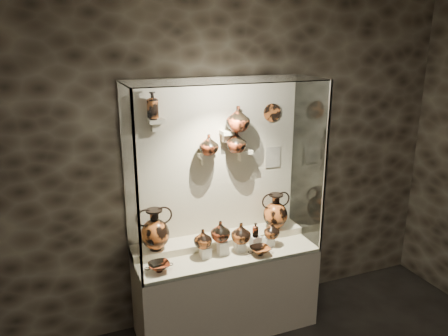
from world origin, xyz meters
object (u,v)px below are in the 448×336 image
Objects in this scene: ovoid_vase_a at (209,144)px; ovoid_vase_c at (236,142)px; jug_b at (220,231)px; lekythos_small at (255,229)px; kylix_left at (159,266)px; amphora_right at (275,211)px; jug_e at (272,230)px; amphora_left at (155,229)px; jug_a at (203,238)px; jug_c at (241,233)px; ovoid_vase_b at (238,119)px; lekythos_tall at (153,104)px; kylix_right at (260,250)px.

ovoid_vase_a is 0.95× the size of ovoid_vase_c.
jug_b is 1.02× the size of ovoid_vase_a.
lekythos_small reaches higher than kylix_left.
kylix_left is (-1.26, -0.29, -0.20)m from amphora_right.
jug_e is 0.91m from ovoid_vase_c.
jug_e is 0.84× the size of ovoid_vase_a.
amphora_left is at bearing 143.93° from lekythos_small.
ovoid_vase_c is at bearing 53.76° from jug_b.
jug_a is at bearing -161.46° from amphora_right.
lekythos_small is at bearing 1.21° from kylix_left.
jug_e is 0.66× the size of kylix_left.
jug_c is 0.81m from kylix_left.
jug_e is (0.68, -0.02, -0.03)m from jug_a.
jug_e is 1.10m from ovoid_vase_b.
ovoid_vase_b reaches higher than kylix_left.
ovoid_vase_c reaches higher than lekythos_small.
lekythos_small is at bearing -20.42° from lekythos_tall.
lekythos_tall is (-0.84, 0.41, 1.33)m from kylix_right.
ovoid_vase_b is (0.86, 0.32, 1.15)m from kylix_left.
jug_b is 0.34m from lekythos_small.
ovoid_vase_a reaches higher than kylix_left.
jug_e is at bearing -24.99° from jug_a.
ovoid_vase_b reaches higher than jug_e.
lekythos_tall reaches higher than jug_c.
amphora_left is at bearing 179.00° from jug_c.
ovoid_vase_a is (-0.21, 0.27, 0.79)m from jug_c.
ovoid_vase_c reaches higher than kylix_right.
jug_b is 0.41m from kylix_right.
lekythos_small is 0.68× the size of kylix_right.
jug_b is at bearing 164.63° from kylix_right.
jug_b is 1.03m from ovoid_vase_b.
jug_c is 0.72× the size of lekythos_tall.
amphora_right reaches higher than kylix_left.
amphora_left is 0.35m from kylix_left.
amphora_right is 2.11× the size of jug_a.
amphora_right reaches higher than jug_e.
jug_e is 0.68× the size of ovoid_vase_b.
lekythos_tall is (-0.85, 0.29, 1.17)m from lekythos_small.
lekythos_tall reaches higher than kylix_left.
ovoid_vase_a reaches higher than jug_a.
kylix_left is 0.93m from kylix_right.
kylix_right is (0.93, -0.05, -0.00)m from kylix_left.
lekythos_tall is (-0.51, 0.26, 1.15)m from jug_b.
kylix_right is at bearing -6.58° from kylix_left.
ovoid_vase_a is at bearing 141.65° from kylix_right.
jug_e is at bearing -17.44° from lekythos_tall.
amphora_left is 0.78m from jug_c.
lekythos_small is (0.51, -0.02, 0.01)m from jug_a.
jug_c is 0.23m from kylix_right.
amphora_right is 1.31m from kylix_left.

